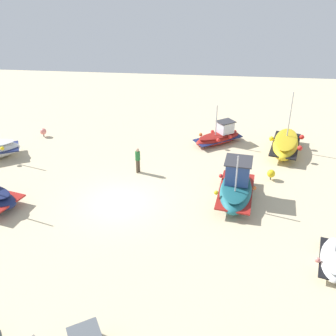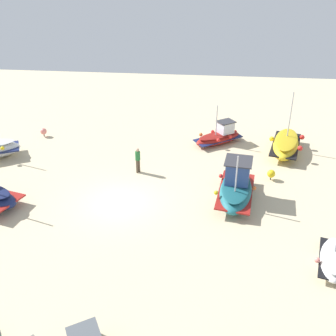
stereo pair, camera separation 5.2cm
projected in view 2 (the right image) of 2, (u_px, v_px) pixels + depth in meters
ground_plane at (119, 203)px, 23.02m from camera, size 53.73×53.73×0.00m
fishing_boat_0 at (286, 145)px, 28.41m from camera, size 2.79×4.85×4.29m
fishing_boat_1 at (219, 136)px, 29.83m from camera, size 3.80×3.24×3.02m
fishing_boat_2 at (236, 187)px, 23.01m from camera, size 2.48×4.73×3.18m
fishing_boat_4 at (333, 259)px, 18.28m from camera, size 1.93×3.24×3.29m
person_walking at (138, 159)px, 25.69m from camera, size 0.32×0.32×1.69m
mooring_buoy_0 at (43, 131)px, 30.95m from camera, size 0.48×0.48×0.66m
mooring_buoy_1 at (271, 174)px, 25.11m from camera, size 0.50×0.50×0.67m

